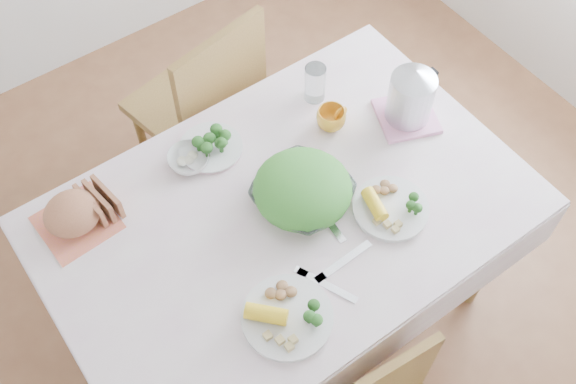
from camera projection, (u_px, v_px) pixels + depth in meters
floor at (287, 309)px, 2.75m from camera, size 3.60×3.60×0.00m
dining_table at (287, 267)px, 2.44m from camera, size 1.40×0.90×0.75m
tablecloth at (287, 211)px, 2.12m from camera, size 1.50×1.00×0.01m
chair_far at (195, 106)px, 2.75m from camera, size 0.51×0.51×0.97m
salad_bowl at (302, 194)px, 2.10m from camera, size 0.36×0.36×0.07m
dinner_plate_left at (287, 317)px, 1.90m from camera, size 0.35×0.35×0.02m
dinner_plate_right at (391, 208)px, 2.10m from camera, size 0.33×0.33×0.02m
broccoli_plate at (211, 148)px, 2.24m from camera, size 0.27×0.27×0.02m
napkin at (77, 223)px, 2.09m from camera, size 0.24×0.24×0.00m
bread_loaf at (72, 213)px, 2.04m from camera, size 0.20×0.19×0.11m
fruit_bowl at (189, 160)px, 2.20m from camera, size 0.17×0.17×0.04m
yellow_mug at (331, 119)px, 2.27m from camera, size 0.11×0.11×0.08m
glass_tumbler at (315, 84)px, 2.32m from camera, size 0.09×0.09×0.14m
pink_tray at (406, 116)px, 2.32m from camera, size 0.25×0.25×0.02m
electric_kettle at (411, 94)px, 2.22m from camera, size 0.18×0.18×0.21m
fork_left at (327, 285)px, 1.97m from camera, size 0.10×0.19×0.00m
fork_right at (326, 217)px, 2.10m from camera, size 0.04×0.21×0.00m
knife at (343, 262)px, 2.01m from camera, size 0.21×0.03×0.00m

